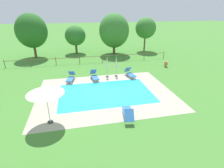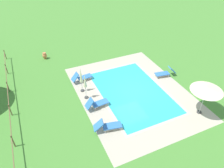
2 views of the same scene
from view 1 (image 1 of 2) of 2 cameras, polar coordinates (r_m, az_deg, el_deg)
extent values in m
plane|color=#478433|center=(15.21, -2.07, -3.02)|extent=(160.00, 160.00, 0.00)
cube|color=#B2A893|center=(15.21, -2.07, -3.01)|extent=(11.59, 8.72, 0.01)
cube|color=#2DB7C6|center=(15.21, -2.07, -3.01)|extent=(7.96, 5.08, 0.01)
cube|color=#C0B59F|center=(17.59, -3.60, 0.83)|extent=(8.44, 0.24, 0.01)
cube|color=#C0B59F|center=(12.92, 0.05, -8.20)|extent=(8.44, 0.24, 0.01)
cube|color=#C0B59F|center=(16.34, 12.23, -1.57)|extent=(0.24, 5.08, 0.01)
cube|color=#C0B59F|center=(15.13, -17.57, -4.32)|extent=(0.24, 5.08, 0.01)
cube|color=#3370BC|center=(17.83, -5.55, 2.14)|extent=(0.72, 1.35, 0.07)
cube|color=#3370BC|center=(18.56, -6.20, 4.06)|extent=(0.65, 0.64, 0.69)
cube|color=silver|center=(17.85, -5.55, 1.97)|extent=(0.69, 1.32, 0.04)
cylinder|color=silver|center=(17.44, -4.33, 1.06)|extent=(0.04, 0.04, 0.28)
cylinder|color=silver|center=(17.34, -5.96, 0.86)|extent=(0.04, 0.04, 0.28)
cylinder|color=silver|center=(18.44, -5.12, 2.32)|extent=(0.04, 0.04, 0.28)
cylinder|color=silver|center=(18.35, -6.68, 2.14)|extent=(0.04, 0.04, 0.28)
cube|color=#3370BC|center=(12.16, 5.03, -8.84)|extent=(0.81, 1.38, 0.07)
cube|color=#3370BC|center=(11.21, 5.70, -10.25)|extent=(0.70, 0.75, 0.62)
cube|color=silver|center=(12.19, 5.02, -9.06)|extent=(0.77, 1.35, 0.04)
cylinder|color=silver|center=(12.69, 3.53, -8.21)|extent=(0.04, 0.04, 0.28)
cylinder|color=silver|center=(12.75, 5.83, -8.13)|extent=(0.04, 0.04, 0.28)
cylinder|color=silver|center=(11.77, 4.09, -11.05)|extent=(0.04, 0.04, 0.28)
cylinder|color=silver|center=(11.84, 6.58, -10.94)|extent=(0.04, 0.04, 0.28)
cube|color=#3370BC|center=(18.58, 6.36, 3.02)|extent=(0.76, 1.36, 0.07)
cube|color=#3370BC|center=(19.28, 5.22, 4.81)|extent=(0.67, 0.69, 0.66)
cube|color=silver|center=(18.60, 6.35, 2.86)|extent=(0.72, 1.33, 0.04)
cylinder|color=silver|center=(18.29, 7.79, 2.01)|extent=(0.04, 0.04, 0.28)
cylinder|color=silver|center=(18.08, 6.34, 1.82)|extent=(0.04, 0.04, 0.28)
cylinder|color=silver|center=(19.21, 6.33, 3.17)|extent=(0.04, 0.04, 0.28)
cylinder|color=silver|center=(19.01, 4.93, 3.00)|extent=(0.04, 0.04, 0.28)
cube|color=#3370BC|center=(17.87, -13.61, 1.61)|extent=(0.84, 1.39, 0.07)
cube|color=#3370BC|center=(18.64, -13.10, 3.53)|extent=(0.72, 0.77, 0.62)
cube|color=silver|center=(17.89, -13.60, 1.44)|extent=(0.81, 1.36, 0.04)
cylinder|color=silver|center=(17.38, -13.10, 0.40)|extent=(0.04, 0.04, 0.28)
cylinder|color=silver|center=(17.50, -14.74, 0.38)|extent=(0.04, 0.04, 0.28)
cylinder|color=silver|center=(18.38, -12.44, 1.76)|extent=(0.04, 0.04, 0.28)
cylinder|color=silver|center=(18.49, -13.99, 1.74)|extent=(0.04, 0.04, 0.28)
cylinder|color=#383838|center=(12.23, -19.59, -11.65)|extent=(0.36, 0.36, 0.08)
cylinder|color=#B2B5B7|center=(11.63, -20.37, -6.96)|extent=(0.04, 0.04, 2.40)
cone|color=beige|center=(11.15, -21.14, -2.22)|extent=(2.25, 2.25, 0.30)
sphere|color=beige|center=(11.08, -21.26, -1.47)|extent=(0.06, 0.06, 0.06)
cylinder|color=#383838|center=(18.74, -1.57, 2.44)|extent=(0.32, 0.32, 0.08)
cylinder|color=#B2B5B7|center=(18.55, -1.59, 4.00)|extent=(0.04, 0.04, 1.16)
cone|color=beige|center=(18.19, -1.63, 7.43)|extent=(0.27, 0.27, 1.15)
sphere|color=beige|center=(18.04, -1.65, 9.25)|extent=(0.05, 0.05, 0.05)
cylinder|color=#383838|center=(18.95, 1.36, 2.70)|extent=(0.32, 0.32, 0.08)
cylinder|color=#B2B5B7|center=(18.80, 1.37, 3.97)|extent=(0.04, 0.04, 0.98)
cone|color=beige|center=(18.44, 1.41, 7.30)|extent=(0.28, 0.28, 1.30)
sphere|color=beige|center=(18.27, 1.43, 9.31)|extent=(0.05, 0.05, 0.05)
cylinder|color=#C67547|center=(23.10, 17.19, 5.53)|extent=(0.25, 0.25, 0.08)
ellipsoid|color=#C67547|center=(23.00, 17.29, 6.32)|extent=(0.46, 0.46, 0.59)
cylinder|color=#C67547|center=(22.92, 17.38, 7.02)|extent=(0.34, 0.34, 0.06)
cylinder|color=brown|center=(25.26, -31.89, 5.64)|extent=(0.08, 0.08, 1.05)
cylinder|color=brown|center=(24.38, -25.15, 6.46)|extent=(0.08, 0.08, 1.05)
cylinder|color=brown|center=(23.86, -17.99, 7.22)|extent=(0.08, 0.08, 1.05)
cylinder|color=brown|center=(23.73, -10.61, 7.89)|extent=(0.08, 0.08, 1.05)
cylinder|color=brown|center=(23.98, -3.24, 8.43)|extent=(0.08, 0.08, 1.05)
cylinder|color=brown|center=(24.62, 3.87, 8.81)|extent=(0.08, 0.08, 1.05)
cylinder|color=brown|center=(25.60, 10.55, 9.05)|extent=(0.08, 0.08, 1.05)
cylinder|color=brown|center=(26.90, 16.66, 9.17)|extent=(0.08, 0.08, 1.05)
cube|color=brown|center=(23.72, -6.94, 8.93)|extent=(21.36, 0.05, 0.05)
cylinder|color=brown|center=(28.53, -23.99, 10.00)|extent=(0.36, 0.36, 2.08)
ellipsoid|color=#286623|center=(28.10, -24.97, 15.57)|extent=(4.35, 4.35, 4.77)
cylinder|color=brown|center=(31.01, 10.65, 12.98)|extent=(0.25, 0.25, 2.52)
ellipsoid|color=#3D7F33|center=(30.66, 11.02, 17.63)|extent=(3.37, 3.37, 3.40)
cylinder|color=brown|center=(28.37, 0.66, 11.54)|extent=(0.40, 0.40, 1.70)
ellipsoid|color=#3D7F33|center=(27.91, 0.69, 17.13)|extent=(4.59, 4.59, 5.16)
cylinder|color=brown|center=(29.48, -11.66, 11.49)|extent=(0.34, 0.34, 1.66)
ellipsoid|color=#33752D|center=(29.14, -11.99, 15.31)|extent=(3.24, 3.24, 3.09)
camera|label=2|loc=(23.28, -42.93, 29.18)|focal=33.82mm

